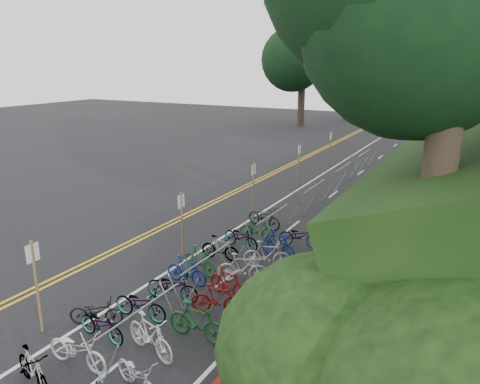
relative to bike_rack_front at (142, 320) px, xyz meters
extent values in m
plane|color=black|center=(-3.33, 0.61, -0.90)|extent=(120.00, 120.00, 0.00)
cube|color=gold|center=(-5.48, 10.61, -0.90)|extent=(0.12, 80.00, 0.01)
cube|color=gold|center=(-5.18, 10.61, -0.90)|extent=(0.12, 80.00, 0.01)
cube|color=silver|center=(-2.33, 10.61, -0.90)|extent=(0.12, 80.00, 0.01)
cube|color=silver|center=(1.87, 10.61, -0.90)|extent=(0.12, 80.00, 0.01)
cube|color=silver|center=(-0.23, -1.39, -0.90)|extent=(0.10, 1.60, 0.01)
cube|color=silver|center=(-0.23, 4.61, -0.90)|extent=(0.10, 1.60, 0.01)
cube|color=silver|center=(-0.23, 10.61, -0.90)|extent=(0.10, 1.60, 0.01)
cube|color=silver|center=(-0.23, 16.61, -0.90)|extent=(0.10, 1.60, 0.01)
cube|color=silver|center=(-0.23, 22.61, -0.90)|extent=(0.10, 1.60, 0.01)
cube|color=silver|center=(-0.23, 28.61, -0.90)|extent=(0.10, 1.60, 0.01)
cube|color=silver|center=(-0.23, 34.61, -0.90)|extent=(0.10, 1.60, 0.01)
cube|color=maroon|center=(2.37, 12.61, -0.85)|extent=(0.25, 28.00, 0.10)
cube|color=#382819|center=(3.07, 22.61, -0.82)|extent=(1.40, 44.00, 0.16)
ellipsoid|color=#284C19|center=(3.87, 3.61, 0.14)|extent=(2.00, 2.80, 1.60)
ellipsoid|color=#284C19|center=(4.67, 8.61, 0.65)|extent=(2.60, 3.64, 2.08)
ellipsoid|color=#284C19|center=(5.87, 14.61, 1.09)|extent=(2.20, 3.08, 1.76)
ellipsoid|color=#284C19|center=(4.47, 20.61, 0.66)|extent=(3.00, 4.20, 2.40)
ellipsoid|color=#284C19|center=(5.17, 26.61, 0.82)|extent=(2.40, 3.36, 1.92)
ellipsoid|color=#284C19|center=(3.67, 6.61, 0.00)|extent=(1.80, 2.52, 1.44)
ellipsoid|color=#284C19|center=(6.67, 18.61, 1.70)|extent=(3.20, 4.48, 2.56)
ellipsoid|color=black|center=(4.67, 1.11, 0.31)|extent=(5.28, 6.16, 3.52)
cylinder|color=#2D2319|center=(6.17, 3.61, 3.06)|extent=(0.80, 0.80, 5.54)
cylinder|color=#2D2319|center=(-12.33, 42.61, 1.86)|extent=(0.80, 0.80, 5.54)
ellipsoid|color=black|center=(-12.33, 42.61, 6.90)|extent=(7.57, 7.57, 7.19)
cylinder|color=#2D2319|center=(-9.33, 50.61, 1.65)|extent=(0.77, 0.77, 5.11)
ellipsoid|color=black|center=(-9.33, 50.61, 6.19)|extent=(6.63, 6.63, 6.29)
cylinder|color=#91969F|center=(0.00, 0.00, 0.32)|extent=(0.05, 3.12, 0.05)
cylinder|color=#91969F|center=(-0.28, -1.46, -0.29)|extent=(0.61, 0.04, 1.20)
cylinder|color=#91969F|center=(0.28, -1.46, -0.29)|extent=(0.61, 0.04, 1.20)
cylinder|color=#91969F|center=(-0.28, 1.46, -0.29)|extent=(0.61, 0.04, 1.20)
cylinder|color=#91969F|center=(0.28, 1.46, -0.29)|extent=(0.61, 0.04, 1.20)
cylinder|color=#91969F|center=(-0.33, 3.61, 0.25)|extent=(0.05, 3.00, 0.05)
cylinder|color=#91969F|center=(-0.61, 2.21, -0.33)|extent=(0.58, 0.04, 1.13)
cylinder|color=#91969F|center=(-0.05, 2.21, -0.33)|extent=(0.58, 0.04, 1.13)
cylinder|color=#91969F|center=(-0.61, 5.01, -0.33)|extent=(0.58, 0.04, 1.13)
cylinder|color=#91969F|center=(-0.05, 5.01, -0.33)|extent=(0.58, 0.04, 1.13)
cylinder|color=#91969F|center=(-0.33, 8.61, 0.25)|extent=(0.05, 3.00, 0.05)
cylinder|color=#91969F|center=(-0.61, 7.21, -0.33)|extent=(0.58, 0.04, 1.13)
cylinder|color=#91969F|center=(-0.05, 7.21, -0.33)|extent=(0.58, 0.04, 1.13)
cylinder|color=#91969F|center=(-0.61, 10.01, -0.33)|extent=(0.58, 0.04, 1.13)
cylinder|color=#91969F|center=(-0.05, 10.01, -0.33)|extent=(0.58, 0.04, 1.13)
cylinder|color=#91969F|center=(-0.33, 13.61, 0.25)|extent=(0.05, 3.00, 0.05)
cylinder|color=#91969F|center=(-0.61, 12.21, -0.33)|extent=(0.58, 0.04, 1.13)
cylinder|color=#91969F|center=(-0.05, 12.21, -0.33)|extent=(0.58, 0.04, 1.13)
cylinder|color=#91969F|center=(-0.61, 15.01, -0.33)|extent=(0.58, 0.04, 1.13)
cylinder|color=#91969F|center=(-0.05, 15.01, -0.33)|extent=(0.58, 0.04, 1.13)
cylinder|color=#91969F|center=(-0.33, 18.61, 0.25)|extent=(0.05, 3.00, 0.05)
cylinder|color=#91969F|center=(-0.61, 17.21, -0.33)|extent=(0.58, 0.04, 1.13)
cylinder|color=#91969F|center=(-0.05, 17.21, -0.33)|extent=(0.58, 0.04, 1.13)
cylinder|color=#91969F|center=(-0.61, 20.01, -0.33)|extent=(0.58, 0.04, 1.13)
cylinder|color=#91969F|center=(-0.05, 20.01, -0.33)|extent=(0.58, 0.04, 1.13)
cylinder|color=#91969F|center=(-0.33, 23.61, 0.25)|extent=(0.05, 3.00, 0.05)
cylinder|color=#91969F|center=(-0.61, 22.21, -0.33)|extent=(0.58, 0.04, 1.13)
cylinder|color=#91969F|center=(-0.05, 22.21, -0.33)|extent=(0.58, 0.04, 1.13)
cylinder|color=#91969F|center=(-0.61, 25.01, -0.33)|extent=(0.58, 0.04, 1.13)
cylinder|color=#91969F|center=(-0.05, 25.01, -0.33)|extent=(0.58, 0.04, 1.13)
cylinder|color=brown|center=(-3.07, -0.60, 0.44)|extent=(0.08, 0.08, 2.68)
cube|color=silver|center=(-3.07, -0.60, 1.43)|extent=(0.02, 0.40, 0.50)
cylinder|color=brown|center=(-2.73, 5.61, 0.35)|extent=(0.08, 0.08, 2.50)
cube|color=silver|center=(-2.73, 5.61, 1.25)|extent=(0.02, 0.40, 0.50)
cylinder|color=brown|center=(-2.73, 11.61, 0.35)|extent=(0.08, 0.08, 2.50)
cube|color=silver|center=(-2.73, 11.61, 1.25)|extent=(0.02, 0.40, 0.50)
cylinder|color=brown|center=(-2.73, 17.61, 0.35)|extent=(0.08, 0.08, 2.50)
cube|color=silver|center=(-2.73, 17.61, 1.25)|extent=(0.02, 0.40, 0.50)
cylinder|color=brown|center=(-2.73, 23.61, 0.35)|extent=(0.08, 0.08, 2.50)
cube|color=silver|center=(-2.73, 23.61, 1.25)|extent=(0.02, 0.40, 0.50)
imported|color=black|center=(-2.01, 0.39, -0.50)|extent=(1.15, 1.61, 0.80)
imported|color=slate|center=(-1.28, -2.27, -0.42)|extent=(0.88, 1.68, 0.97)
imported|color=beige|center=(-0.99, -1.24, -0.43)|extent=(0.68, 1.83, 0.95)
imported|color=#9E9EA3|center=(0.86, -1.25, -0.48)|extent=(1.05, 1.72, 0.85)
imported|color=slate|center=(-1.35, -0.08, -0.48)|extent=(0.68, 1.65, 0.85)
imported|color=beige|center=(0.24, -0.01, -0.36)|extent=(0.99, 1.89, 1.09)
imported|color=slate|center=(-1.12, 1.23, -0.45)|extent=(0.70, 1.77, 0.92)
imported|color=#144C1E|center=(0.89, 1.11, -0.37)|extent=(0.50, 1.77, 1.06)
imported|color=slate|center=(-0.95, 2.55, -0.44)|extent=(0.83, 1.82, 0.92)
imported|color=maroon|center=(0.68, 2.51, -0.43)|extent=(0.95, 1.62, 0.94)
imported|color=navy|center=(-1.20, 3.67, -0.43)|extent=(0.49, 1.61, 0.96)
imported|color=maroon|center=(0.47, 3.53, -0.41)|extent=(0.90, 1.70, 0.98)
imported|color=#144C1E|center=(-1.26, 4.57, -0.41)|extent=(0.90, 1.70, 0.98)
imported|color=beige|center=(0.39, 4.65, -0.38)|extent=(1.08, 1.79, 1.04)
imported|color=slate|center=(-1.24, 5.91, -0.44)|extent=(0.55, 1.56, 0.92)
imported|color=#9E9EA3|center=(0.65, 6.02, -0.38)|extent=(1.01, 1.80, 1.04)
imported|color=slate|center=(-1.07, 7.25, -0.43)|extent=(1.11, 1.90, 0.94)
imported|color=navy|center=(0.59, 7.07, -0.36)|extent=(1.13, 1.86, 1.08)
imported|color=#144C1E|center=(-0.90, 8.37, -0.43)|extent=(0.55, 1.60, 0.95)
imported|color=slate|center=(0.91, 8.54, -0.46)|extent=(0.88, 1.77, 0.89)
imported|color=black|center=(-1.32, 9.90, -0.42)|extent=(1.13, 1.94, 0.96)
camera|label=1|loc=(7.13, -8.02, 6.28)|focal=35.00mm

